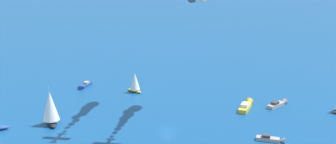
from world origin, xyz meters
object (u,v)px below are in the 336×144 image
Objects in this scene: sailboat_far_port at (135,82)px; motorboat_outer_ring_b at (272,139)px; motorboat_mid_cluster at (246,106)px; motorboat_far_stbd at (84,86)px; sailboat_near_centre at (50,108)px; motorboat_ahead at (278,104)px.

motorboat_outer_ring_b is at bearing 87.12° from sailboat_far_port.
motorboat_outer_ring_b is at bearing 49.88° from motorboat_mid_cluster.
motorboat_far_stbd is 79.35m from motorboat_outer_ring_b.
motorboat_outer_ring_b is at bearing 94.45° from motorboat_far_stbd.
motorboat_far_stbd is at bearing -144.69° from sailboat_near_centre.
motorboat_far_stbd is 73.34m from motorboat_ahead.
motorboat_ahead is 1.09× the size of motorboat_outer_ring_b.
sailboat_far_port is 0.93× the size of motorboat_ahead.
sailboat_far_port is at bearing -176.16° from sailboat_near_centre.
motorboat_far_stbd is at bearing -63.64° from motorboat_ahead.
sailboat_near_centre reaches higher than motorboat_outer_ring_b.
motorboat_outer_ring_b is (3.04, 60.56, -3.23)m from sailboat_far_port.
sailboat_near_centre is at bearing -35.49° from motorboat_ahead.
motorboat_mid_cluster is at bearing -130.12° from motorboat_outer_ring_b.
motorboat_ahead is 11.58m from motorboat_mid_cluster.
motorboat_far_stbd is (9.20, -18.55, -3.28)m from sailboat_far_port.
sailboat_near_centre is at bearing 35.31° from motorboat_far_stbd.
motorboat_ahead is at bearing 116.35° from sailboat_far_port.
sailboat_far_port reaches higher than motorboat_outer_ring_b.
motorboat_far_stbd is at bearing -85.55° from motorboat_outer_ring_b.
sailboat_near_centre reaches higher than sailboat_far_port.
sailboat_near_centre is 1.47× the size of motorboat_outer_ring_b.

